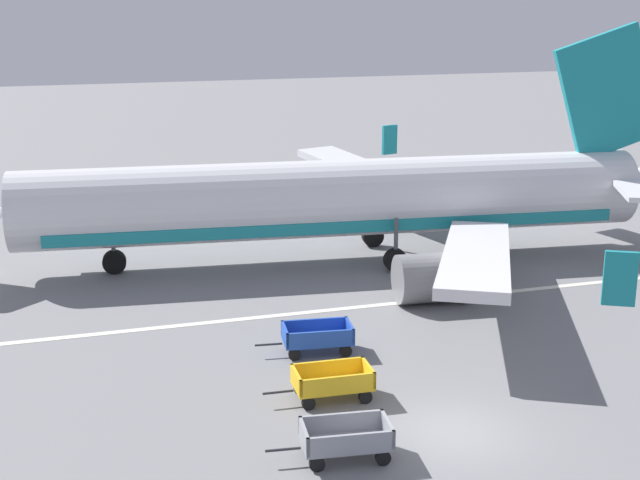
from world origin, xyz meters
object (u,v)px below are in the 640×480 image
object	(u,v)px
baggage_cart_third_in_row	(332,382)
baggage_cart_fourth_in_row	(317,337)
airplane	(355,199)
baggage_cart_second_in_row	(346,439)

from	to	relation	value
baggage_cart_third_in_row	baggage_cart_fourth_in_row	world-z (taller)	same
airplane	baggage_cart_second_in_row	world-z (taller)	airplane
baggage_cart_second_in_row	baggage_cart_third_in_row	size ratio (longest dim) A/B	1.01
airplane	baggage_cart_third_in_row	world-z (taller)	airplane
baggage_cart_second_in_row	baggage_cart_fourth_in_row	size ratio (longest dim) A/B	1.00
baggage_cart_third_in_row	baggage_cart_fourth_in_row	size ratio (longest dim) A/B	0.99
baggage_cart_third_in_row	baggage_cart_second_in_row	bearing A→B (deg)	-101.74
baggage_cart_second_in_row	baggage_cart_third_in_row	xyz separation A→B (m)	(0.78, 3.74, 0.00)
airplane	baggage_cart_fourth_in_row	distance (m)	12.10
baggage_cart_second_in_row	baggage_cart_third_in_row	world-z (taller)	same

